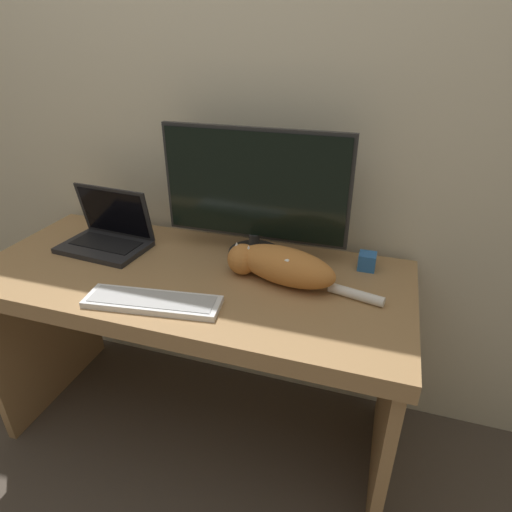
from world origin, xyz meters
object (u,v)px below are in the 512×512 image
cat (280,265)px  external_keyboard (153,302)px  monitor (254,193)px  laptop (107,236)px

cat → external_keyboard: bearing=-129.7°
external_keyboard → cat: 0.42m
monitor → cat: monitor is taller
laptop → cat: bearing=0.4°
monitor → external_keyboard: bearing=-115.7°
external_keyboard → monitor: bearing=56.7°
monitor → cat: 0.28m
monitor → external_keyboard: size_ratio=1.55×
laptop → external_keyboard: laptop is taller
monitor → cat: size_ratio=1.26×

